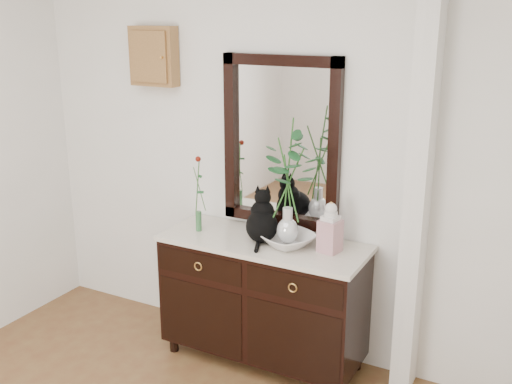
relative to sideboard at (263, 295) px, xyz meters
The scene contains 10 objects.
wall_back 0.92m from the sideboard, 111.80° to the left, with size 3.60×0.04×2.70m, color silver.
pilaster 1.27m from the sideboard, 10.70° to the left, with size 0.12×0.20×2.70m, color silver.
sideboard is the anchor object (origin of this frame).
wall_mirror 0.99m from the sideboard, 90.00° to the left, with size 0.80×0.06×1.10m.
key_cabinet 1.77m from the sideboard, 167.54° to the left, with size 0.35×0.10×0.40m, color brown.
cat 0.54m from the sideboard, 160.21° to the left, with size 0.23×0.28×0.33m, color black, non-canonical shape.
lotus_bowl 0.45m from the sideboard, ahead, with size 0.32×0.32×0.08m, color silver.
vase_branches 0.81m from the sideboard, ahead, with size 0.38×0.38×0.80m, color silver, non-canonical shape.
bud_vase_rose 0.79m from the sideboard, behind, with size 0.06×0.06×0.52m, color #356A3C, non-canonical shape.
ginger_jar 0.69m from the sideboard, ahead, with size 0.12×0.12×0.32m, color silver, non-canonical shape.
Camera 1 is at (1.71, -1.41, 2.23)m, focal length 42.00 mm.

